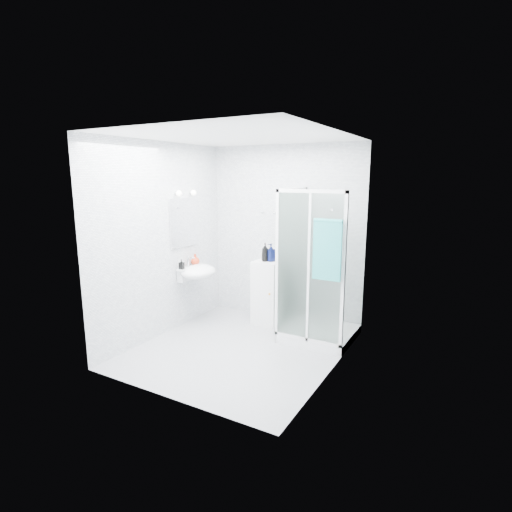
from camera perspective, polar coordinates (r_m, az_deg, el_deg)
The scene contains 12 objects.
room at distance 4.80m, azimuth -2.57°, elevation 1.10°, with size 2.40×2.60×2.60m.
shower_enclosure at distance 5.39m, azimuth 8.00°, elevation -7.22°, with size 0.90×0.95×2.00m.
wall_basin at distance 5.82m, azimuth -8.44°, elevation -2.26°, with size 0.46×0.56×0.35m.
mirror at distance 5.82m, azimuth -10.20°, elevation 4.73°, with size 0.02×0.60×0.70m, color white.
vanity_lights at distance 5.76m, azimuth -9.96°, elevation 8.86°, with size 0.10×0.40×0.08m.
wall_hooks at distance 5.96m, azimuth 1.77°, elevation 6.21°, with size 0.23×0.06×0.03m.
storage_cabinet at distance 5.89m, azimuth 1.75°, elevation -5.23°, with size 0.40×0.42×0.94m.
hand_towel at distance 4.70m, azimuth 10.14°, elevation 1.07°, with size 0.34×0.05×0.72m.
shampoo_bottle_a at distance 5.74m, azimuth 1.30°, elevation 0.55°, with size 0.10×0.10×0.27m, color black.
shampoo_bottle_b at distance 5.75m, azimuth 2.15°, elevation 0.51°, with size 0.12×0.12×0.26m, color #0A123F.
soap_dispenser_orange at distance 5.96m, azimuth -8.68°, elevation -0.48°, with size 0.13×0.13×0.16m, color red.
soap_dispenser_black at distance 5.73m, azimuth -10.59°, elevation -1.16°, with size 0.06×0.06×0.14m, color black.
Camera 1 is at (2.50, -4.01, 2.15)m, focal length 28.00 mm.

